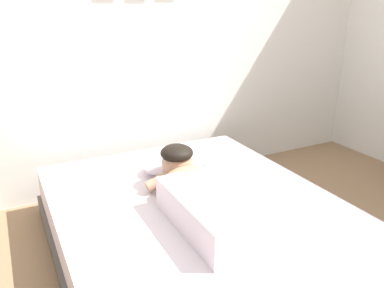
{
  "coord_description": "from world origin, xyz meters",
  "views": [
    {
      "loc": [
        -1.0,
        -1.25,
        1.42
      ],
      "look_at": [
        0.01,
        0.72,
        0.6
      ],
      "focal_mm": 35.89,
      "sensor_mm": 36.0,
      "label": 1
    }
  ],
  "objects_px": {
    "bed": "(200,231)",
    "cell_phone": "(249,202)",
    "pillow": "(180,163)",
    "person_lying": "(206,195)",
    "coffee_cup": "(200,171)"
  },
  "relations": [
    {
      "from": "bed",
      "to": "cell_phone",
      "type": "bearing_deg",
      "value": -23.75
    },
    {
      "from": "bed",
      "to": "cell_phone",
      "type": "height_order",
      "value": "cell_phone"
    },
    {
      "from": "bed",
      "to": "pillow",
      "type": "distance_m",
      "value": 0.54
    },
    {
      "from": "pillow",
      "to": "person_lying",
      "type": "distance_m",
      "value": 0.58
    },
    {
      "from": "coffee_cup",
      "to": "cell_phone",
      "type": "relative_size",
      "value": 0.89
    },
    {
      "from": "cell_phone",
      "to": "person_lying",
      "type": "bearing_deg",
      "value": 175.04
    },
    {
      "from": "bed",
      "to": "pillow",
      "type": "relative_size",
      "value": 3.8
    },
    {
      "from": "coffee_cup",
      "to": "bed",
      "type": "bearing_deg",
      "value": -117.62
    },
    {
      "from": "coffee_cup",
      "to": "cell_phone",
      "type": "xyz_separation_m",
      "value": [
        0.08,
        -0.44,
        -0.03
      ]
    },
    {
      "from": "bed",
      "to": "coffee_cup",
      "type": "bearing_deg",
      "value": 62.38
    },
    {
      "from": "coffee_cup",
      "to": "cell_phone",
      "type": "distance_m",
      "value": 0.45
    },
    {
      "from": "cell_phone",
      "to": "coffee_cup",
      "type": "bearing_deg",
      "value": 100.79
    },
    {
      "from": "cell_phone",
      "to": "bed",
      "type": "bearing_deg",
      "value": 156.25
    },
    {
      "from": "bed",
      "to": "coffee_cup",
      "type": "relative_size",
      "value": 15.79
    },
    {
      "from": "person_lying",
      "to": "cell_phone",
      "type": "height_order",
      "value": "person_lying"
    }
  ]
}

